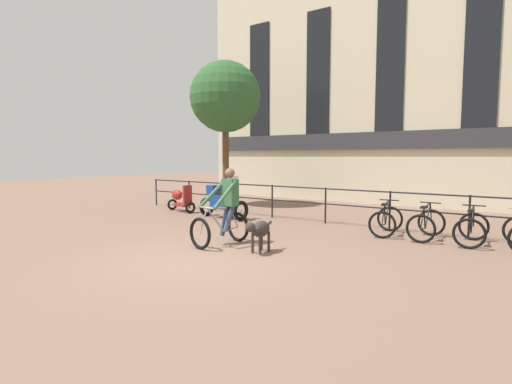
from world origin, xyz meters
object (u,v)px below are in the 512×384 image
Objects in this scene: parked_bicycle_mid_right at (471,229)px; dog at (259,230)px; cyclist_with_bike at (224,210)px; parked_scooter at (180,199)px; parked_bicycle_near_lamp at (386,221)px; parked_bicycle_mid_left at (426,224)px; parked_motorcycle at (223,201)px.

dog is at bearing 42.35° from parked_bicycle_mid_right.
parked_bicycle_mid_right is (4.46, 3.22, -0.41)m from cyclist_with_bike.
dog is at bearing -108.17° from parked_scooter.
parked_bicycle_near_lamp is (1.47, 3.41, -0.12)m from dog.
parked_scooter is at bearing 0.22° from parked_bicycle_mid_left.
dog is (1.09, -0.20, -0.29)m from cyclist_with_bike.
cyclist_with_bike is 0.98× the size of parked_motorcycle.
parked_bicycle_mid_left is 8.27m from parked_scooter.
dog is 4.80m from parked_bicycle_mid_right.
parked_bicycle_mid_right is 0.86× the size of parked_scooter.
parked_bicycle_near_lamp is 1.07× the size of parked_bicycle_mid_left.
parked_bicycle_near_lamp is 7.32m from parked_scooter.
parked_bicycle_mid_left is (3.51, 3.22, -0.41)m from cyclist_with_bike.
parked_bicycle_near_lamp is 0.89× the size of parked_scooter.
parked_motorcycle reaches higher than parked_bicycle_mid_right.
parked_bicycle_mid_left is at bearing -80.76° from parked_motorcycle.
cyclist_with_bike is 4.78m from parked_bicycle_mid_left.
cyclist_with_bike reaches higher than parked_bicycle_near_lamp.
parked_motorcycle is 1.56× the size of parked_bicycle_mid_left.
parked_bicycle_near_lamp reaches higher than dog.
parked_bicycle_mid_left is at bearing -77.97° from parked_scooter.
dog is at bearing -2.32° from cyclist_with_bike.
cyclist_with_bike is 3.82m from parked_motorcycle.
parked_motorcycle is (-3.61, 3.06, 0.08)m from dog.
cyclist_with_bike is 5.51m from parked_bicycle_mid_right.
dog is 3.72m from parked_bicycle_near_lamp.
parked_bicycle_mid_left is (0.95, -0.00, 0.00)m from parked_bicycle_near_lamp.
dog is at bearing 54.37° from parked_bicycle_mid_left.
parked_motorcycle is 6.04m from parked_bicycle_mid_left.
parked_motorcycle is at bearing 139.21° from cyclist_with_bike.
parked_scooter reaches higher than parked_bicycle_near_lamp.
parked_scooter is at bearing -7.36° from parked_bicycle_near_lamp.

